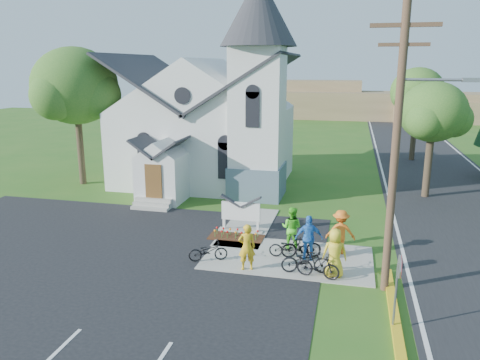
% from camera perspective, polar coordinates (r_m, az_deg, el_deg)
% --- Properties ---
extents(ground, '(120.00, 120.00, 0.00)m').
position_cam_1_polar(ground, '(19.96, 1.34, -9.66)').
color(ground, '#2C5F1B').
rests_on(ground, ground).
extents(parking_lot, '(20.00, 16.00, 0.02)m').
position_cam_1_polar(parking_lot, '(20.81, -19.39, -9.45)').
color(parking_lot, black).
rests_on(parking_lot, ground).
extents(road, '(8.00, 90.00, 0.02)m').
position_cam_1_polar(road, '(34.41, 23.42, -0.67)').
color(road, black).
rests_on(road, ground).
extents(sidewalk, '(7.00, 4.00, 0.05)m').
position_cam_1_polar(sidewalk, '(20.17, 5.87, -9.40)').
color(sidewalk, '#9A968B').
rests_on(sidewalk, ground).
extents(church, '(12.35, 12.00, 13.00)m').
position_cam_1_polar(church, '(31.89, -3.57, 8.94)').
color(church, silver).
rests_on(church, ground).
extents(church_sign, '(2.20, 0.40, 1.70)m').
position_cam_1_polar(church_sign, '(22.77, 0.10, -3.88)').
color(church_sign, '#9A968B').
rests_on(church_sign, ground).
extents(flower_bed, '(2.60, 1.10, 0.07)m').
position_cam_1_polar(flower_bed, '(22.27, -0.44, -7.00)').
color(flower_bed, '#3C2310').
rests_on(flower_bed, ground).
extents(utility_pole, '(3.45, 0.28, 10.00)m').
position_cam_1_polar(utility_pole, '(16.67, 18.69, 4.29)').
color(utility_pole, '#493024').
rests_on(utility_pole, ground).
extents(stop_sign, '(0.11, 0.76, 2.48)m').
position_cam_1_polar(stop_sign, '(15.12, 18.75, -11.07)').
color(stop_sign, gray).
rests_on(stop_sign, ground).
extents(tree_lot_corner, '(5.60, 5.60, 9.15)m').
position_cam_1_polar(tree_lot_corner, '(33.13, -19.43, 10.74)').
color(tree_lot_corner, '#3A2D1F').
rests_on(tree_lot_corner, ground).
extents(tree_road_near, '(4.00, 4.00, 7.05)m').
position_cam_1_polar(tree_road_near, '(30.39, 22.48, 7.61)').
color(tree_road_near, '#3A2D1F').
rests_on(tree_road_near, ground).
extents(tree_road_mid, '(4.40, 4.40, 7.80)m').
position_cam_1_polar(tree_road_mid, '(42.28, 20.82, 10.01)').
color(tree_road_mid, '#3A2D1F').
rests_on(tree_road_mid, ground).
extents(distant_hills, '(61.00, 10.00, 5.60)m').
position_cam_1_polar(distant_hills, '(74.46, 13.23, 9.03)').
color(distant_hills, brown).
rests_on(distant_hills, ground).
extents(cyclist_0, '(0.80, 0.65, 1.89)m').
position_cam_1_polar(cyclist_0, '(18.60, 0.84, -8.16)').
color(cyclist_0, gold).
rests_on(cyclist_0, sidewalk).
extents(bike_0, '(1.71, 1.15, 0.85)m').
position_cam_1_polar(bike_0, '(19.61, -3.92, -8.63)').
color(bike_0, black).
rests_on(bike_0, sidewalk).
extents(cyclist_1, '(1.04, 0.89, 1.89)m').
position_cam_1_polar(cyclist_1, '(20.80, 6.32, -5.81)').
color(cyclist_1, '#4AD027').
rests_on(cyclist_1, sidewalk).
extents(bike_1, '(1.76, 0.96, 1.02)m').
position_cam_1_polar(bike_1, '(20.00, 7.48, -8.00)').
color(bike_1, black).
rests_on(bike_1, sidewalk).
extents(cyclist_2, '(1.19, 0.64, 1.93)m').
position_cam_1_polar(cyclist_2, '(19.65, 8.40, -7.01)').
color(cyclist_2, blue).
rests_on(cyclist_2, sidewalk).
extents(bike_2, '(1.70, 0.65, 0.88)m').
position_cam_1_polar(bike_2, '(19.97, 5.99, -8.20)').
color(bike_2, black).
rests_on(bike_2, sidewalk).
extents(cyclist_3, '(1.29, 0.79, 1.94)m').
position_cam_1_polar(cyclist_3, '(20.58, 12.16, -6.20)').
color(cyclist_3, orange).
rests_on(cyclist_3, sidewalk).
extents(bike_3, '(1.73, 0.77, 1.01)m').
position_cam_1_polar(bike_3, '(18.30, 9.48, -10.24)').
color(bike_3, black).
rests_on(bike_3, sidewalk).
extents(cyclist_4, '(1.01, 0.73, 1.92)m').
position_cam_1_polar(cyclist_4, '(18.34, 11.47, -8.72)').
color(cyclist_4, yellow).
rests_on(cyclist_4, sidewalk).
extents(bike_4, '(2.01, 1.01, 1.01)m').
position_cam_1_polar(bike_4, '(18.65, 8.02, -9.70)').
color(bike_4, black).
rests_on(bike_4, sidewalk).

